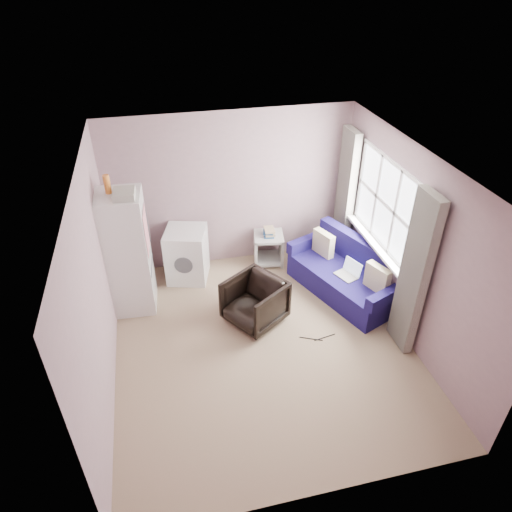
{
  "coord_description": "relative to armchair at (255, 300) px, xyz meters",
  "views": [
    {
      "loc": [
        -1.09,
        -4.26,
        4.35
      ],
      "look_at": [
        0.05,
        0.6,
        1.0
      ],
      "focal_mm": 32.0,
      "sensor_mm": 36.0,
      "label": 1
    }
  ],
  "objects": [
    {
      "name": "room",
      "position": [
        0.02,
        -0.46,
        0.89
      ],
      "size": [
        3.84,
        4.24,
        2.54
      ],
      "color": "#947B60",
      "rests_on": "ground"
    },
    {
      "name": "armchair",
      "position": [
        0.0,
        0.0,
        0.0
      ],
      "size": [
        0.95,
        0.96,
        0.73
      ],
      "primitive_type": "imported",
      "rotation": [
        0.0,
        0.0,
        -0.98
      ],
      "color": "black",
      "rests_on": "ground"
    },
    {
      "name": "fridge",
      "position": [
        -1.63,
        0.74,
        0.54
      ],
      "size": [
        0.67,
        0.65,
        2.04
      ],
      "rotation": [
        0.0,
        0.0,
        -0.07
      ],
      "color": "silver",
      "rests_on": "ground"
    },
    {
      "name": "washing_machine",
      "position": [
        -0.79,
        1.25,
        0.08
      ],
      "size": [
        0.74,
        0.74,
        0.85
      ],
      "rotation": [
        0.0,
        0.0,
        -0.27
      ],
      "color": "silver",
      "rests_on": "ground"
    },
    {
      "name": "side_table",
      "position": [
        0.55,
        1.38,
        -0.06
      ],
      "size": [
        0.54,
        0.54,
        0.64
      ],
      "rotation": [
        0.0,
        0.0,
        -0.18
      ],
      "color": "#9D9D99",
      "rests_on": "ground"
    },
    {
      "name": "sofa",
      "position": [
        1.51,
        0.34,
        -0.07
      ],
      "size": [
        1.43,
        1.97,
        0.8
      ],
      "rotation": [
        0.0,
        0.0,
        0.38
      ],
      "color": "#1A1359",
      "rests_on": "ground"
    },
    {
      "name": "window_dressing",
      "position": [
        1.78,
        0.23,
        0.74
      ],
      "size": [
        0.17,
        2.62,
        2.18
      ],
      "color": "white",
      "rests_on": "ground"
    },
    {
      "name": "floor_cables",
      "position": [
        0.75,
        -0.55,
        -0.36
      ],
      "size": [
        0.49,
        0.14,
        0.01
      ],
      "rotation": [
        0.0,
        0.0,
        -0.08
      ],
      "color": "black",
      "rests_on": "ground"
    }
  ]
}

